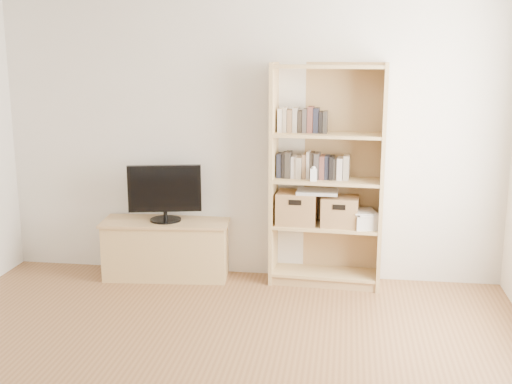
% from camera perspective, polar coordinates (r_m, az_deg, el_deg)
% --- Properties ---
extents(back_wall, '(4.50, 0.02, 2.60)m').
position_cam_1_polar(back_wall, '(5.74, -0.62, 5.16)').
color(back_wall, silver).
rests_on(back_wall, floor).
extents(tv_stand, '(1.13, 0.51, 0.50)m').
position_cam_1_polar(tv_stand, '(5.92, -7.95, -5.12)').
color(tv_stand, tan).
rests_on(tv_stand, floor).
extents(bookshelf, '(0.98, 0.40, 1.93)m').
position_cam_1_polar(bookshelf, '(5.56, 6.34, 1.36)').
color(bookshelf, tan).
rests_on(bookshelf, floor).
extents(television, '(0.65, 0.19, 0.51)m').
position_cam_1_polar(television, '(5.78, -8.11, -0.10)').
color(television, black).
rests_on(television, tv_stand).
extents(books_row_mid, '(0.81, 0.16, 0.22)m').
position_cam_1_polar(books_row_mid, '(5.56, 6.39, 2.28)').
color(books_row_mid, '#1F212E').
rests_on(books_row_mid, bookshelf).
extents(books_row_upper, '(0.38, 0.17, 0.20)m').
position_cam_1_polar(books_row_upper, '(5.53, 4.25, 6.32)').
color(books_row_upper, '#1F212E').
rests_on(books_row_upper, bookshelf).
extents(baby_monitor, '(0.06, 0.04, 0.11)m').
position_cam_1_polar(baby_monitor, '(5.46, 5.13, 1.52)').
color(baby_monitor, white).
rests_on(baby_monitor, bookshelf).
extents(basket_left, '(0.36, 0.30, 0.28)m').
position_cam_1_polar(basket_left, '(5.64, 3.66, -1.41)').
color(basket_left, olive).
rests_on(basket_left, bookshelf).
extents(basket_right, '(0.33, 0.28, 0.26)m').
position_cam_1_polar(basket_right, '(5.61, 7.47, -1.72)').
color(basket_right, olive).
rests_on(basket_right, bookshelf).
extents(laptop, '(0.35, 0.25, 0.03)m').
position_cam_1_polar(laptop, '(5.58, 5.47, 0.03)').
color(laptop, silver).
rests_on(laptop, basket_left).
extents(magazine_stack, '(0.23, 0.29, 0.12)m').
position_cam_1_polar(magazine_stack, '(5.62, 9.64, -2.48)').
color(magazine_stack, beige).
rests_on(magazine_stack, bookshelf).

